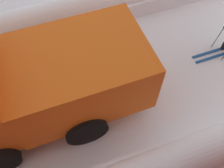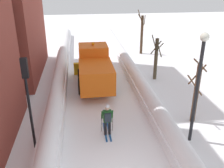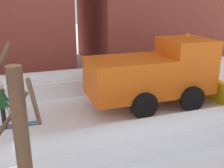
# 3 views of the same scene
# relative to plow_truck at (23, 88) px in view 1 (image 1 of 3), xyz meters

# --- Properties ---
(ground_plane) EXTENTS (80.00, 80.00, 0.00)m
(ground_plane) POSITION_rel_plow_truck_xyz_m (0.28, 0.58, -1.48)
(ground_plane) COLOR white
(plow_truck) EXTENTS (3.20, 5.98, 3.12)m
(plow_truck) POSITION_rel_plow_truck_xyz_m (0.00, 0.00, 0.00)
(plow_truck) COLOR orange
(plow_truck) RESTS_ON ground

